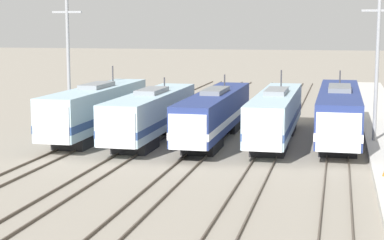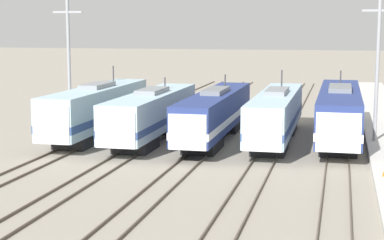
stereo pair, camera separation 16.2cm
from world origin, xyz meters
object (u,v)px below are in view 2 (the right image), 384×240
at_px(catenary_tower_right, 377,66).
at_px(locomotive_center_left, 150,115).
at_px(locomotive_center_right, 276,115).
at_px(locomotive_far_right, 339,113).
at_px(locomotive_center, 214,114).
at_px(catenary_tower_left, 69,62).
at_px(locomotive_far_left, 95,110).

bearing_deg(catenary_tower_right, locomotive_center_left, -172.75).
height_order(locomotive_center_right, catenary_tower_right, catenary_tower_right).
xyz_separation_m(locomotive_center_left, locomotive_far_right, (14.34, 3.37, 0.10)).
distance_m(locomotive_center, locomotive_far_right, 9.75).
xyz_separation_m(locomotive_far_right, catenary_tower_left, (-21.99, -1.21, 3.81)).
height_order(locomotive_center_right, catenary_tower_left, catenary_tower_left).
height_order(locomotive_far_left, locomotive_center_right, locomotive_far_left).
distance_m(catenary_tower_left, catenary_tower_right, 24.64).
distance_m(locomotive_center_left, catenary_tower_left, 8.86).
xyz_separation_m(locomotive_far_left, locomotive_center, (9.56, 0.89, -0.14)).
xyz_separation_m(locomotive_center, catenary_tower_left, (-12.43, 0.71, 3.92)).
bearing_deg(catenary_tower_right, locomotive_center, -176.65).
bearing_deg(locomotive_center_right, locomotive_center, -176.56).
height_order(locomotive_far_right, catenary_tower_right, catenary_tower_right).
height_order(locomotive_center_right, locomotive_far_right, locomotive_center_right).
distance_m(locomotive_far_left, catenary_tower_right, 22.14).
distance_m(locomotive_center_right, locomotive_far_right, 5.05).
relative_size(locomotive_far_left, catenary_tower_left, 1.51).
bearing_deg(locomotive_center_right, locomotive_far_right, 18.95).
bearing_deg(locomotive_far_left, catenary_tower_left, 150.88).
distance_m(locomotive_center, catenary_tower_right, 12.84).
relative_size(locomotive_center_left, catenary_tower_right, 1.49).
distance_m(locomotive_far_left, locomotive_center_right, 14.38).
distance_m(locomotive_center_left, catenary_tower_right, 17.56).
relative_size(locomotive_center_left, locomotive_center, 0.89).
xyz_separation_m(catenary_tower_left, catenary_tower_right, (24.64, 0.00, 0.00)).
bearing_deg(locomotive_far_right, catenary_tower_left, -176.84).
xyz_separation_m(locomotive_center_right, locomotive_far_right, (4.78, 1.64, 0.09)).
relative_size(locomotive_far_left, locomotive_center, 0.91).
height_order(locomotive_center, locomotive_far_right, locomotive_far_right).
height_order(locomotive_far_left, locomotive_center, locomotive_far_left).
relative_size(locomotive_center_left, catenary_tower_left, 1.49).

